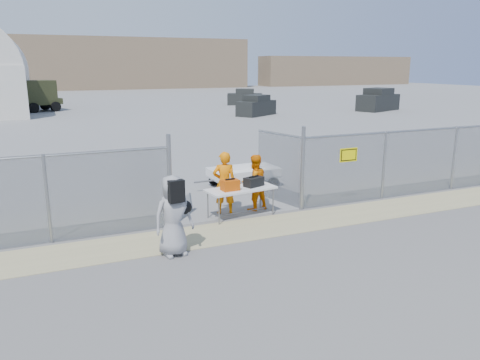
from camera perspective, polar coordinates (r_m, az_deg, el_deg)
name	(u,v)px	position (r m, az deg, el deg)	size (l,w,h in m)	color
ground	(272,241)	(11.65, 3.87, -7.44)	(160.00, 160.00, 0.00)	#565353
tarmac_inside	(92,106)	(52.07, -17.63, 8.56)	(160.00, 80.00, 0.01)	gray
dirt_strip	(255,228)	(12.49, 1.80, -5.89)	(44.00, 1.60, 0.01)	tan
distant_hills	(98,63)	(88.23, -16.95, 13.44)	(140.00, 6.00, 9.00)	#7F684F
chain_link_fence	(240,180)	(13.05, 0.00, 0.00)	(40.00, 0.20, 2.20)	gray
folding_table	(241,202)	(13.32, 0.11, -2.74)	(1.99, 0.83, 0.85)	white
orange_bag	(230,185)	(12.93, -1.21, -0.62)	(0.47, 0.32, 0.30)	#CB4C08
black_duffel	(254,182)	(13.37, 1.69, -0.21)	(0.55, 0.32, 0.27)	black
security_worker_left	(224,183)	(13.46, -1.92, -0.37)	(0.67, 0.44, 1.84)	orange
security_worker_right	(254,183)	(13.85, 1.77, -0.31)	(0.82, 0.63, 1.68)	orange
visitor	(173,216)	(10.64, -8.13, -4.33)	(0.91, 0.59, 1.86)	gray
utility_trailer	(244,177)	(16.54, 0.44, 0.38)	(3.07, 1.58, 0.74)	white
military_truck	(25,97)	(47.38, -24.70, 9.22)	(5.99, 2.21, 2.85)	#2E321A
parked_vehicle_near	(256,106)	(40.49, 2.00, 9.06)	(3.77, 1.71, 1.71)	black
parked_vehicle_mid	(245,97)	(51.41, 0.60, 10.07)	(3.72, 1.68, 1.68)	black
parked_vehicle_far	(378,100)	(46.78, 16.49, 9.37)	(4.56, 2.06, 2.06)	black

